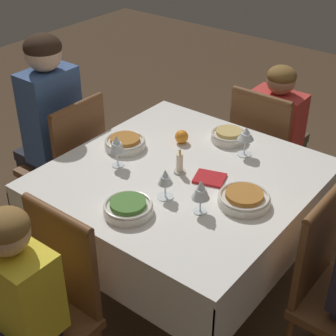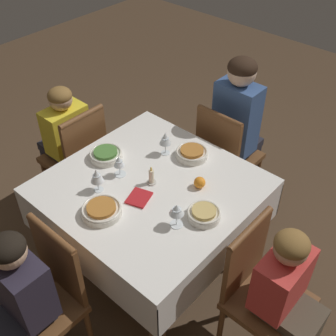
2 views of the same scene
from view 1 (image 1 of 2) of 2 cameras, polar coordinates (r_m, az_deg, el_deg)
ground_plane at (r=2.80m, az=1.39°, el=-13.43°), size 8.00×8.00×0.00m
dining_table at (r=2.39m, az=1.59°, el=-2.53°), size 1.10×1.12×0.74m
chair_east at (r=2.91m, az=-10.92°, el=0.48°), size 0.39×0.39×0.90m
chair_north at (r=2.09m, az=-13.38°, el=-14.79°), size 0.39×0.39×0.90m
chair_south at (r=3.03m, az=10.72°, el=1.84°), size 0.39×0.39×0.90m
person_adult_denim at (r=2.92m, az=-13.22°, el=4.53°), size 0.34×0.30×1.22m
person_child_yellow at (r=2.00m, az=-17.20°, el=-16.11°), size 0.30×0.33×1.01m
person_child_red at (r=3.14m, az=12.23°, el=3.70°), size 0.30×0.33×0.99m
bowl_east at (r=2.53m, az=-4.77°, el=2.82°), size 0.20×0.20×0.06m
wine_glass_east at (r=2.34m, az=-5.72°, el=2.61°), size 0.07×0.07×0.16m
bowl_north at (r=2.08m, az=-4.43°, el=-4.38°), size 0.20×0.20×0.06m
wine_glass_north at (r=2.12m, az=-0.30°, el=-1.15°), size 0.07×0.07×0.14m
bowl_south at (r=2.60m, az=6.78°, el=3.60°), size 0.18×0.18×0.06m
wine_glass_south at (r=2.45m, az=8.62°, el=3.66°), size 0.08×0.08×0.15m
bowl_west at (r=2.14m, az=8.43°, el=-3.36°), size 0.22×0.22×0.06m
wine_glass_west at (r=2.03m, az=3.66°, el=-2.47°), size 0.08×0.08×0.15m
candle_centerpiece at (r=2.31m, az=1.30°, el=0.39°), size 0.05×0.05×0.12m
orange_fruit at (r=2.56m, az=1.52°, el=3.50°), size 0.07×0.07×0.07m
napkin_red_folded at (r=2.29m, az=4.64°, el=-1.14°), size 0.16×0.15×0.01m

